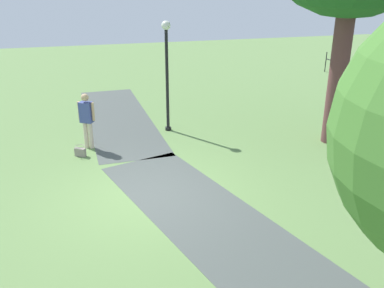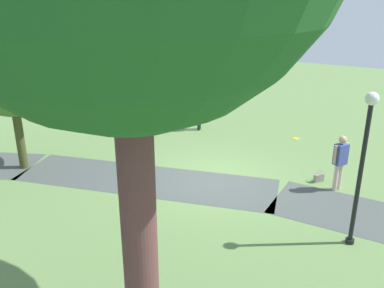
% 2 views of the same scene
% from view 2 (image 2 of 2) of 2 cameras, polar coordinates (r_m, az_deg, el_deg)
% --- Properties ---
extents(ground_plane, '(48.00, 48.00, 0.00)m').
position_cam_2_polar(ground_plane, '(12.58, 3.33, -4.99)').
color(ground_plane, '#618248').
extents(footpath_segment_mid, '(8.29, 4.30, 0.01)m').
position_cam_2_polar(footpath_segment_mid, '(12.61, -6.60, -5.00)').
color(footpath_segment_mid, '#474D4A').
rests_on(footpath_segment_mid, ground).
extents(young_tree_near_path, '(3.07, 3.07, 4.86)m').
position_cam_2_polar(young_tree_near_path, '(13.63, -24.31, 9.88)').
color(young_tree_near_path, '#424621').
rests_on(young_tree_near_path, ground).
extents(lamp_post, '(0.28, 0.28, 3.53)m').
position_cam_2_polar(lamp_post, '(9.31, 22.89, -1.37)').
color(lamp_post, black).
rests_on(lamp_post, ground).
extents(lawn_boulder, '(0.90, 1.15, 0.70)m').
position_cam_2_polar(lawn_boulder, '(16.81, -5.71, 2.85)').
color(lawn_boulder, gray).
rests_on(lawn_boulder, ground).
extents(woman_with_handbag, '(0.39, 0.46, 1.66)m').
position_cam_2_polar(woman_with_handbag, '(12.28, 20.07, -2.01)').
color(woman_with_handbag, beige).
rests_on(woman_with_handbag, ground).
extents(man_near_boulder, '(0.35, 0.49, 1.81)m').
position_cam_2_polar(man_near_boulder, '(16.84, 1.03, 5.49)').
color(man_near_boulder, black).
rests_on(man_near_boulder, ground).
extents(handbag_on_grass, '(0.38, 0.38, 0.31)m').
position_cam_2_polar(handbag_on_grass, '(12.95, 17.37, -4.49)').
color(handbag_on_grass, gray).
rests_on(handbag_on_grass, ground).
extents(backpack_by_boulder, '(0.32, 0.33, 0.40)m').
position_cam_2_polar(backpack_by_boulder, '(16.41, -8.71, 1.69)').
color(backpack_by_boulder, brown).
rests_on(backpack_by_boulder, ground).
extents(frisbee_on_grass, '(0.27, 0.27, 0.02)m').
position_cam_2_polar(frisbee_on_grass, '(16.52, 14.39, 0.72)').
color(frisbee_on_grass, gold).
rests_on(frisbee_on_grass, ground).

